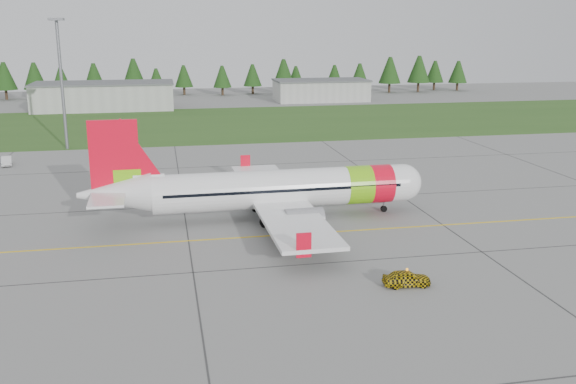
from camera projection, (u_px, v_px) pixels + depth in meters
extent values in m
plane|color=gray|center=(372.00, 260.00, 54.04)|extent=(320.00, 320.00, 0.00)
cylinder|color=white|center=(282.00, 189.00, 65.17)|extent=(26.06, 4.22, 3.90)
sphere|color=white|center=(403.00, 182.00, 67.77)|extent=(3.90, 3.90, 3.90)
cone|color=white|center=(115.00, 194.00, 61.79)|extent=(7.05, 3.99, 3.90)
cube|color=black|center=(406.00, 179.00, 67.74)|extent=(1.63, 2.62, 0.56)
cylinder|color=#77CF0F|center=(358.00, 185.00, 66.77)|extent=(2.65, 4.01, 3.98)
cylinder|color=red|center=(379.00, 184.00, 67.25)|extent=(2.25, 4.01, 3.98)
cube|color=white|center=(277.00, 199.00, 65.34)|extent=(5.89, 32.09, 0.36)
cube|color=red|center=(245.00, 163.00, 80.08)|extent=(1.20, 0.19, 2.00)
cube|color=red|center=(304.00, 245.00, 49.93)|extent=(1.20, 0.19, 2.00)
cylinder|color=gray|center=(281.00, 191.00, 71.00)|extent=(3.63, 2.15, 2.10)
cylinder|color=gray|center=(304.00, 219.00, 60.57)|extent=(3.63, 2.15, 2.10)
cube|color=red|center=(114.00, 160.00, 60.99)|extent=(4.61, 0.42, 7.61)
cube|color=#77CF0F|center=(128.00, 181.00, 61.76)|extent=(2.61, 0.45, 2.40)
cube|color=white|center=(109.00, 191.00, 61.62)|extent=(3.34, 11.55, 0.22)
cylinder|color=slate|center=(384.00, 205.00, 67.97)|extent=(0.18, 0.18, 1.40)
cylinder|color=black|center=(384.00, 209.00, 68.06)|extent=(0.68, 0.29, 0.68)
cylinder|color=slate|center=(263.00, 203.00, 68.06)|extent=(0.22, 0.22, 1.90)
cylinder|color=black|center=(260.00, 207.00, 68.09)|extent=(1.05, 0.46, 1.04)
cylinder|color=slate|center=(273.00, 217.00, 62.75)|extent=(0.22, 0.22, 1.90)
cylinder|color=black|center=(269.00, 222.00, 62.78)|extent=(1.05, 0.46, 1.04)
imported|color=yellow|center=(407.00, 263.00, 48.15)|extent=(1.34, 1.55, 3.62)
imported|color=silver|center=(6.00, 152.00, 90.48)|extent=(1.58, 1.52, 3.91)
cube|color=#30561E|center=(245.00, 122.00, 131.93)|extent=(320.00, 50.00, 0.03)
cube|color=gold|center=(346.00, 231.00, 61.63)|extent=(120.00, 0.25, 0.02)
cube|color=#A8A8A3|center=(104.00, 97.00, 152.14)|extent=(32.00, 14.00, 6.00)
cube|color=#A8A8A3|center=(321.00, 91.00, 170.18)|extent=(24.00, 12.00, 5.20)
cylinder|color=slate|center=(62.00, 86.00, 100.62)|extent=(0.50, 0.50, 20.00)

